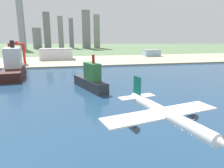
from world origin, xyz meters
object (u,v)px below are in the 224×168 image
Objects in this scene: cargo_ship at (14,66)px; port_crane_red at (16,48)px; tugboat_small at (90,74)px; warehouse_main at (56,54)px; airplane_landing at (165,114)px; warehouse_annex at (151,53)px; container_barge at (91,80)px.

cargo_ship reaches higher than port_crane_red.
warehouse_main is at bearing 106.64° from tugboat_small.
airplane_landing reaches higher than warehouse_annex.
warehouse_main reaches higher than warehouse_annex.
airplane_landing is 2.53× the size of tugboat_small.
warehouse_main is (60.08, 56.41, -16.62)m from port_crane_red.
tugboat_small is 174.80m from warehouse_main.
cargo_ship is at bearing -145.60° from warehouse_annex.
container_barge is 0.89× the size of warehouse_main.
warehouse_main is at bearing 73.59° from cargo_ship.
port_crane_red is at bearing 121.04° from container_barge.
cargo_ship is 96.19m from port_crane_red.
port_crane_red reaches higher than warehouse_annex.
container_barge is at bearing -94.06° from tugboat_small.
airplane_landing reaches higher than warehouse_main.
warehouse_annex is (153.97, 187.27, 6.31)m from tugboat_small.
warehouse_annex is (148.04, 398.22, -20.62)m from airplane_landing.
tugboat_small is 0.28× the size of warehouse_main.
port_crane_red is (-105.49, 175.25, 19.82)m from container_barge.
container_barge reaches higher than warehouse_main.
cargo_ship is at bearing -106.41° from warehouse_main.
airplane_landing reaches higher than tugboat_small.
cargo_ship is at bearing 169.53° from tugboat_small.
airplane_landing is at bearing -70.18° from port_crane_red.
cargo_ship is at bearing -80.31° from port_crane_red.
warehouse_main is 204.96m from warehouse_annex.
tugboat_small is at bearing -10.47° from cargo_ship.
container_barge is at bearing 94.10° from airplane_landing.
airplane_landing is 148.28m from container_barge.
port_crane_red is at bearing -163.85° from warehouse_annex.
cargo_ship is 1.76× the size of port_crane_red.
port_crane_red is at bearing 134.81° from tugboat_small.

